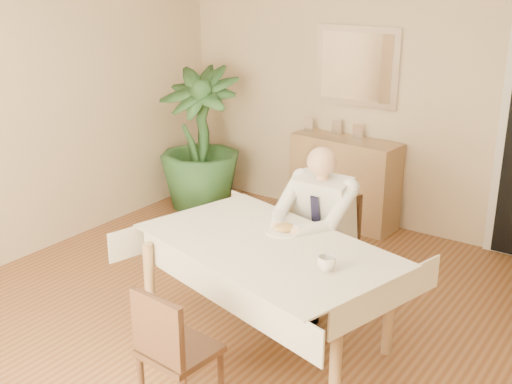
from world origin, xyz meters
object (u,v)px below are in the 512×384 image
Objects in this scene: coffee_mug at (326,263)px; potted_palm at (200,140)px; seated_man at (313,224)px; chair_far at (330,239)px; sideboard at (344,181)px; dining_table at (267,255)px; chair_near at (171,347)px.

potted_palm is (-2.57, 1.92, -0.05)m from coffee_mug.
coffee_mug is (0.50, -0.71, 0.11)m from seated_man.
seated_man reaches higher than chair_far.
chair_far is 1.55m from sideboard.
coffee_mug reaches higher than dining_table.
seated_man is at bearing 125.15° from coffee_mug.
potted_palm is (-2.06, 0.93, 0.27)m from chair_far.
sideboard is (-1.12, 2.42, -0.36)m from coffee_mug.
chair_far is 0.68× the size of seated_man.
coffee_mug is 0.10× the size of sideboard.
chair_far is 1.79m from chair_near.
potted_palm reaches higher than seated_man.
potted_palm is at bearing 160.69° from chair_far.
potted_palm is at bearing -155.97° from sideboard.
chair_near is at bearing -53.19° from potted_palm.
coffee_mug is at bearing -36.88° from potted_palm.
sideboard is 0.73× the size of potted_palm.
chair_near is at bearing -74.51° from sideboard.
sideboard is (-0.59, 3.21, -0.01)m from chair_near.
seated_man is 1.14× the size of sideboard.
seated_man is at bearing -64.94° from sideboard.
coffee_mug is at bearing -58.32° from chair_far.
chair_far is 1.16m from coffee_mug.
dining_table is 0.94m from chair_near.
dining_table is 0.53m from coffee_mug.
potted_palm is at bearing 149.60° from seated_man.
dining_table is at bearing -90.00° from seated_man.
chair_near is 1.02m from coffee_mug.
seated_man is (-0.00, -0.28, 0.22)m from chair_far.
coffee_mug is at bearing -54.85° from seated_man.
potted_palm is (-2.06, 1.80, 0.08)m from dining_table.
chair_far is at bearing 90.00° from seated_man.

